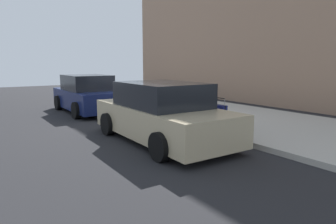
# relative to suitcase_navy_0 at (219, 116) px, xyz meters

# --- Properties ---
(ground_plane) EXTENTS (40.00, 40.00, 0.00)m
(ground_plane) POSITION_rel_suitcase_navy_0_xyz_m (2.89, 0.61, -0.48)
(ground_plane) COLOR black
(sidewalk_curb) EXTENTS (18.00, 5.00, 0.14)m
(sidewalk_curb) POSITION_rel_suitcase_navy_0_xyz_m (2.89, -1.89, -0.41)
(sidewalk_curb) COLOR #ADA89E
(sidewalk_curb) RESTS_ON ground_plane
(suitcase_navy_0) EXTENTS (0.48, 0.23, 0.91)m
(suitcase_navy_0) POSITION_rel_suitcase_navy_0_xyz_m (0.00, 0.00, 0.00)
(suitcase_navy_0) COLOR navy
(suitcase_navy_0) RESTS_ON sidewalk_curb
(suitcase_olive_1) EXTENTS (0.38, 0.23, 0.90)m
(suitcase_olive_1) POSITION_rel_suitcase_navy_0_xyz_m (0.51, -0.02, 0.01)
(suitcase_olive_1) COLOR #59601E
(suitcase_olive_1) RESTS_ON sidewalk_curb
(suitcase_maroon_2) EXTENTS (0.43, 0.24, 0.90)m
(suitcase_maroon_2) POSITION_rel_suitcase_navy_0_xyz_m (0.99, -0.03, -0.03)
(suitcase_maroon_2) COLOR maroon
(suitcase_maroon_2) RESTS_ON sidewalk_curb
(suitcase_red_3) EXTENTS (0.42, 0.27, 0.87)m
(suitcase_red_3) POSITION_rel_suitcase_navy_0_xyz_m (1.49, -0.04, -0.05)
(suitcase_red_3) COLOR red
(suitcase_red_3) RESTS_ON sidewalk_curb
(suitcase_black_4) EXTENTS (0.37, 0.26, 0.76)m
(suitcase_black_4) POSITION_rel_suitcase_navy_0_xyz_m (1.96, -0.00, 0.01)
(suitcase_black_4) COLOR black
(suitcase_black_4) RESTS_ON sidewalk_curb
(suitcase_silver_5) EXTENTS (0.36, 0.24, 1.04)m
(suitcase_silver_5) POSITION_rel_suitcase_navy_0_xyz_m (2.41, -0.06, 0.03)
(suitcase_silver_5) COLOR #9EA0A8
(suitcase_silver_5) RESTS_ON sidewalk_curb
(fire_hydrant) EXTENTS (0.39, 0.21, 0.77)m
(fire_hydrant) POSITION_rel_suitcase_navy_0_xyz_m (3.27, -0.08, 0.06)
(fire_hydrant) COLOR #99999E
(fire_hydrant) RESTS_ON sidewalk_curb
(bollard_post) EXTENTS (0.15, 0.15, 0.94)m
(bollard_post) POSITION_rel_suitcase_navy_0_xyz_m (3.80, 0.07, 0.13)
(bollard_post) COLOR brown
(bollard_post) RESTS_ON sidewalk_curb
(parked_car_beige_0) EXTENTS (4.62, 2.17, 1.57)m
(parked_car_beige_0) POSITION_rel_suitcase_navy_0_xyz_m (0.05, 2.05, 0.26)
(parked_car_beige_0) COLOR tan
(parked_car_beige_0) RESTS_ON ground_plane
(parked_car_navy_1) EXTENTS (4.22, 2.00, 1.57)m
(parked_car_navy_1) POSITION_rel_suitcase_navy_0_xyz_m (5.86, 2.05, 0.26)
(parked_car_navy_1) COLOR #141E4C
(parked_car_navy_1) RESTS_ON ground_plane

